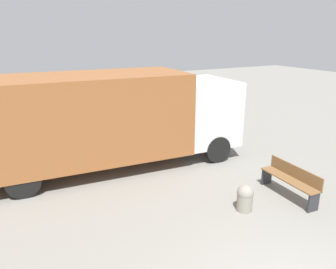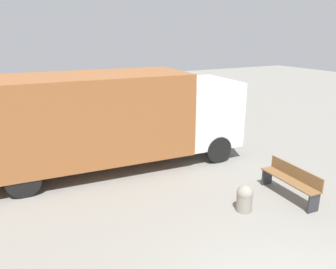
# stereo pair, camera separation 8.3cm
# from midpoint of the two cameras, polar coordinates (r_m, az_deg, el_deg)

# --- Properties ---
(delivery_truck) EXTENTS (8.79, 3.10, 3.04)m
(delivery_truck) POSITION_cam_midpoint_polar(r_m,az_deg,el_deg) (10.59, -10.78, 3.06)
(delivery_truck) COLOR #99592D
(delivery_truck) RESTS_ON ground
(park_bench) EXTENTS (0.52, 1.83, 0.86)m
(park_bench) POSITION_cam_midpoint_polar(r_m,az_deg,el_deg) (9.42, 20.39, -7.30)
(park_bench) COLOR brown
(park_bench) RESTS_ON ground
(bollard_near_bench) EXTENTS (0.41, 0.41, 0.69)m
(bollard_near_bench) POSITION_cam_midpoint_polar(r_m,az_deg,el_deg) (8.45, 12.97, -10.62)
(bollard_near_bench) COLOR gray
(bollard_near_bench) RESTS_ON ground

